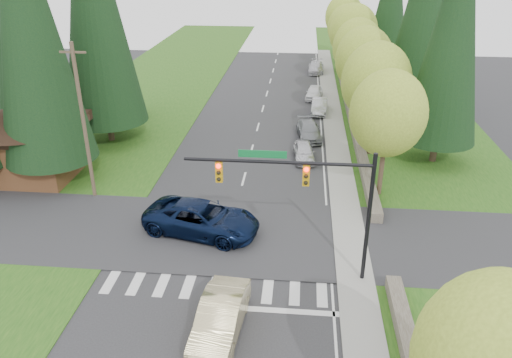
# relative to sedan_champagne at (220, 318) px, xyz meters

# --- Properties ---
(ground) EXTENTS (120.00, 120.00, 0.00)m
(ground) POSITION_rel_sedan_champagne_xyz_m (-0.80, -0.14, -0.82)
(ground) COLOR #28282B
(ground) RESTS_ON ground
(grass_east) EXTENTS (14.00, 110.00, 0.06)m
(grass_east) POSITION_rel_sedan_champagne_xyz_m (12.20, 19.86, -0.79)
(grass_east) COLOR #1E4C14
(grass_east) RESTS_ON ground
(grass_west) EXTENTS (14.00, 110.00, 0.06)m
(grass_west) POSITION_rel_sedan_champagne_xyz_m (-13.80, 19.86, -0.79)
(grass_west) COLOR #1E4C14
(grass_west) RESTS_ON ground
(cross_street) EXTENTS (120.00, 8.00, 0.10)m
(cross_street) POSITION_rel_sedan_champagne_xyz_m (-0.80, 7.86, -0.82)
(cross_street) COLOR #28282B
(cross_street) RESTS_ON ground
(sidewalk_east) EXTENTS (1.80, 80.00, 0.13)m
(sidewalk_east) POSITION_rel_sedan_champagne_xyz_m (6.10, 21.86, -0.76)
(sidewalk_east) COLOR gray
(sidewalk_east) RESTS_ON ground
(curb_east) EXTENTS (0.20, 80.00, 0.13)m
(curb_east) POSITION_rel_sedan_champagne_xyz_m (5.25, 21.86, -0.76)
(curb_east) COLOR gray
(curb_east) RESTS_ON ground
(stone_wall_north) EXTENTS (0.70, 40.00, 0.70)m
(stone_wall_north) POSITION_rel_sedan_champagne_xyz_m (7.80, 29.86, -0.47)
(stone_wall_north) COLOR #4C4438
(stone_wall_north) RESTS_ON ground
(traffic_signal) EXTENTS (8.70, 0.37, 6.80)m
(traffic_signal) POSITION_rel_sedan_champagne_xyz_m (3.57, 4.36, 4.16)
(traffic_signal) COLOR black
(traffic_signal) RESTS_ON ground
(brown_building) EXTENTS (8.40, 8.40, 5.40)m
(brown_building) POSITION_rel_sedan_champagne_xyz_m (-15.80, 14.86, 2.32)
(brown_building) COLOR #4C2D19
(brown_building) RESTS_ON ground
(utility_pole) EXTENTS (1.60, 0.24, 10.00)m
(utility_pole) POSITION_rel_sedan_champagne_xyz_m (-10.30, 11.86, 4.32)
(utility_pole) COLOR #473828
(utility_pole) RESTS_ON ground
(decid_tree_0) EXTENTS (4.80, 4.80, 8.37)m
(decid_tree_0) POSITION_rel_sedan_champagne_xyz_m (8.40, 13.86, 4.78)
(decid_tree_0) COLOR #38281C
(decid_tree_0) RESTS_ON ground
(decid_tree_1) EXTENTS (5.20, 5.20, 8.80)m
(decid_tree_1) POSITION_rel_sedan_champagne_xyz_m (8.50, 20.86, 4.98)
(decid_tree_1) COLOR #38281C
(decid_tree_1) RESTS_ON ground
(decid_tree_2) EXTENTS (5.00, 5.00, 8.82)m
(decid_tree_2) POSITION_rel_sedan_champagne_xyz_m (8.30, 27.86, 5.11)
(decid_tree_2) COLOR #38281C
(decid_tree_2) RESTS_ON ground
(decid_tree_3) EXTENTS (5.00, 5.00, 8.55)m
(decid_tree_3) POSITION_rel_sedan_champagne_xyz_m (8.40, 34.86, 4.84)
(decid_tree_3) COLOR #38281C
(decid_tree_3) RESTS_ON ground
(decid_tree_4) EXTENTS (5.40, 5.40, 9.18)m
(decid_tree_4) POSITION_rel_sedan_champagne_xyz_m (8.50, 41.86, 5.24)
(decid_tree_4) COLOR #38281C
(decid_tree_4) RESTS_ON ground
(decid_tree_5) EXTENTS (4.80, 4.80, 8.30)m
(decid_tree_5) POSITION_rel_sedan_champagne_xyz_m (8.30, 48.86, 4.71)
(decid_tree_5) COLOR #38281C
(decid_tree_5) RESTS_ON ground
(decid_tree_6) EXTENTS (5.20, 5.20, 8.86)m
(decid_tree_6) POSITION_rel_sedan_champagne_xyz_m (8.40, 55.86, 5.04)
(decid_tree_6) COLOR #38281C
(decid_tree_6) RESTS_ON ground
(conifer_w_a) EXTENTS (6.12, 6.12, 19.80)m
(conifer_w_a) POSITION_rel_sedan_champagne_xyz_m (-13.80, 13.86, 9.97)
(conifer_w_a) COLOR #38281C
(conifer_w_a) RESTS_ON ground
(conifer_w_b) EXTENTS (5.44, 5.44, 17.80)m
(conifer_w_b) POSITION_rel_sedan_champagne_xyz_m (-16.80, 17.86, 8.97)
(conifer_w_b) COLOR #38281C
(conifer_w_b) RESTS_ON ground
(conifer_w_e) EXTENTS (5.78, 5.78, 18.80)m
(conifer_w_e) POSITION_rel_sedan_champagne_xyz_m (-14.80, 27.86, 9.47)
(conifer_w_e) COLOR #38281C
(conifer_w_e) RESTS_ON ground
(conifer_e_a) EXTENTS (5.44, 5.44, 17.80)m
(conifer_e_a) POSITION_rel_sedan_champagne_xyz_m (13.20, 19.86, 8.97)
(conifer_e_a) COLOR #38281C
(conifer_e_a) RESTS_ON ground
(sedan_champagne) EXTENTS (2.13, 5.11, 1.64)m
(sedan_champagne) POSITION_rel_sedan_champagne_xyz_m (0.00, 0.00, 0.00)
(sedan_champagne) COLOR #D1C18B
(sedan_champagne) RESTS_ON ground
(suv_navy) EXTENTS (7.14, 4.51, 1.84)m
(suv_navy) POSITION_rel_sedan_champagne_xyz_m (-2.33, 8.01, 0.10)
(suv_navy) COLOR black
(suv_navy) RESTS_ON ground
(parked_car_a) EXTENTS (1.85, 3.90, 1.29)m
(parked_car_a) POSITION_rel_sedan_champagne_xyz_m (3.40, 19.25, -0.18)
(parked_car_a) COLOR silver
(parked_car_a) RESTS_ON ground
(parked_car_b) EXTENTS (2.42, 4.78, 1.33)m
(parked_car_b) POSITION_rel_sedan_champagne_xyz_m (3.79, 24.01, -0.16)
(parked_car_b) COLOR gray
(parked_car_b) RESTS_ON ground
(parked_car_c) EXTENTS (1.70, 4.21, 1.36)m
(parked_car_c) POSITION_rel_sedan_champagne_xyz_m (4.80, 30.95, -0.14)
(parked_car_c) COLOR #A1A2A6
(parked_car_c) RESTS_ON ground
(parked_car_d) EXTENTS (2.04, 4.14, 1.36)m
(parked_car_d) POSITION_rel_sedan_champagne_xyz_m (4.35, 35.86, -0.14)
(parked_car_d) COLOR white
(parked_car_d) RESTS_ON ground
(parked_car_e) EXTENTS (2.01, 4.71, 1.35)m
(parked_car_e) POSITION_rel_sedan_champagne_xyz_m (4.72, 47.72, -0.14)
(parked_car_e) COLOR #BBBBC0
(parked_car_e) RESTS_ON ground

